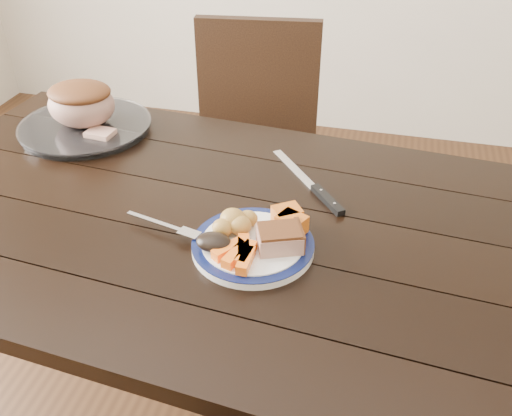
% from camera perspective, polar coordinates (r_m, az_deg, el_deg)
% --- Properties ---
extents(dining_table, '(1.67, 1.04, 0.75)m').
position_cam_1_polar(dining_table, '(1.30, -3.21, -4.21)').
color(dining_table, black).
rests_on(dining_table, ground).
extents(chair_far, '(0.47, 0.48, 0.93)m').
position_cam_1_polar(chair_far, '(1.99, -0.16, 6.24)').
color(chair_far, black).
rests_on(chair_far, ground).
extents(dinner_plate, '(0.25, 0.25, 0.02)m').
position_cam_1_polar(dinner_plate, '(1.15, -0.31, -3.83)').
color(dinner_plate, white).
rests_on(dinner_plate, dining_table).
extents(plate_rim, '(0.25, 0.25, 0.02)m').
position_cam_1_polar(plate_rim, '(1.14, -0.31, -3.49)').
color(plate_rim, '#0D1541').
rests_on(plate_rim, dinner_plate).
extents(serving_platter, '(0.35, 0.35, 0.02)m').
position_cam_1_polar(serving_platter, '(1.66, -16.66, 7.73)').
color(serving_platter, white).
rests_on(serving_platter, dining_table).
extents(pork_slice, '(0.10, 0.09, 0.04)m').
position_cam_1_polar(pork_slice, '(1.12, 2.36, -3.13)').
color(pork_slice, tan).
rests_on(pork_slice, dinner_plate).
extents(roasted_potatoes, '(0.08, 0.08, 0.05)m').
position_cam_1_polar(roasted_potatoes, '(1.16, -2.17, -1.40)').
color(roasted_potatoes, gold).
rests_on(roasted_potatoes, dinner_plate).
extents(carrot_batons, '(0.08, 0.11, 0.02)m').
position_cam_1_polar(carrot_batons, '(1.09, -1.64, -4.56)').
color(carrot_batons, orange).
rests_on(carrot_batons, dinner_plate).
extents(pumpkin_wedges, '(0.09, 0.09, 0.04)m').
position_cam_1_polar(pumpkin_wedges, '(1.17, 3.35, -1.20)').
color(pumpkin_wedges, orange).
rests_on(pumpkin_wedges, dinner_plate).
extents(dark_mushroom, '(0.07, 0.05, 0.03)m').
position_cam_1_polar(dark_mushroom, '(1.11, -4.26, -3.41)').
color(dark_mushroom, black).
rests_on(dark_mushroom, dinner_plate).
extents(fork, '(0.18, 0.06, 0.00)m').
position_cam_1_polar(fork, '(1.19, -8.80, -1.85)').
color(fork, silver).
rests_on(fork, dinner_plate).
extents(roast_joint, '(0.18, 0.16, 0.12)m').
position_cam_1_polar(roast_joint, '(1.64, -17.05, 9.84)').
color(roast_joint, tan).
rests_on(roast_joint, serving_platter).
extents(cut_slice, '(0.08, 0.06, 0.02)m').
position_cam_1_polar(cut_slice, '(1.58, -15.30, 7.17)').
color(cut_slice, tan).
rests_on(cut_slice, serving_platter).
extents(carving_knife, '(0.22, 0.26, 0.01)m').
position_cam_1_polar(carving_knife, '(1.32, 6.29, 1.65)').
color(carving_knife, silver).
rests_on(carving_knife, dining_table).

